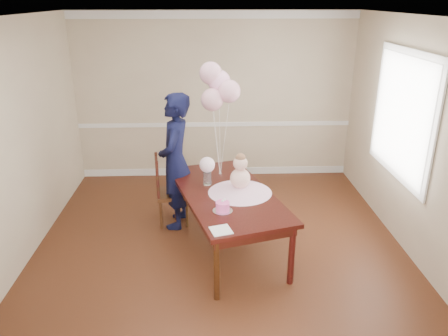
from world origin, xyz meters
TOP-DOWN VIEW (x-y plane):
  - floor at (0.00, 0.00)m, footprint 4.50×5.00m
  - ceiling at (0.00, 0.00)m, footprint 4.50×5.00m
  - wall_back at (0.00, 2.50)m, footprint 4.50×0.02m
  - wall_front at (0.00, -2.50)m, footprint 4.50×0.02m
  - wall_left at (-2.25, 0.00)m, footprint 0.02×5.00m
  - wall_right at (2.25, 0.00)m, footprint 0.02×5.00m
  - chair_rail_trim at (0.00, 2.49)m, footprint 4.50×0.02m
  - crown_molding at (0.00, 2.49)m, footprint 4.50×0.02m
  - baseboard_trim at (0.00, 2.49)m, footprint 4.50×0.02m
  - window_frame at (2.23, 0.50)m, footprint 0.02×1.66m
  - window_blinds at (2.21, 0.50)m, footprint 0.01×1.50m
  - dining_table_top at (0.08, 0.12)m, footprint 1.50×2.17m
  - table_apron at (0.08, 0.12)m, footprint 1.38×2.05m
  - table_leg_fl at (-0.06, -0.87)m, footprint 0.09×0.09m
  - table_leg_fr at (0.73, -0.64)m, footprint 0.09×0.09m
  - table_leg_bl at (-0.57, 0.88)m, footprint 0.09×0.09m
  - table_leg_br at (0.23, 1.11)m, footprint 0.09×0.09m
  - baby_skirt at (0.24, 0.12)m, footprint 0.93×0.93m
  - baby_torso at (0.24, 0.12)m, footprint 0.24×0.24m
  - baby_head at (0.24, 0.12)m, footprint 0.17×0.17m
  - baby_hair at (0.24, 0.12)m, footprint 0.12×0.12m
  - cake_platter at (0.02, -0.36)m, footprint 0.27×0.27m
  - birthday_cake at (0.02, -0.36)m, footprint 0.18×0.18m
  - cake_flower_a at (0.02, -0.36)m, footprint 0.03×0.03m
  - cake_flower_b at (0.04, -0.33)m, footprint 0.03×0.03m
  - rose_vase_near at (-0.14, 0.37)m, footprint 0.12×0.12m
  - roses_near at (-0.14, 0.37)m, footprint 0.19×0.19m
  - napkin at (-0.02, -0.78)m, footprint 0.24×0.24m
  - balloon_weight at (0.03, 0.67)m, footprint 0.05×0.05m
  - balloon_a at (-0.07, 0.64)m, footprint 0.28×0.28m
  - balloon_b at (0.14, 0.65)m, footprint 0.28×0.28m
  - balloon_c at (0.02, 0.77)m, footprint 0.28×0.28m
  - balloon_d at (-0.08, 0.76)m, footprint 0.28×0.28m
  - balloon_ribbon_a at (-0.02, 0.66)m, footprint 0.09×0.03m
  - balloon_ribbon_b at (0.08, 0.66)m, footprint 0.11×0.02m
  - balloon_ribbon_c at (0.02, 0.72)m, footprint 0.01×0.10m
  - balloon_ribbon_d at (-0.03, 0.72)m, footprint 0.11×0.08m
  - dining_chair_seat at (-0.61, 0.80)m, footprint 0.47×0.47m
  - chair_leg_fl at (-0.76, 0.60)m, footprint 0.04×0.04m
  - chair_leg_fr at (-0.42, 0.65)m, footprint 0.04×0.04m
  - chair_leg_bl at (-0.80, 0.94)m, footprint 0.04×0.04m
  - chair_leg_br at (-0.46, 0.99)m, footprint 0.04×0.04m
  - chair_back_post_l at (-0.77, 0.60)m, footprint 0.04×0.04m
  - chair_back_post_r at (-0.82, 0.94)m, footprint 0.04×0.04m
  - chair_slat_low at (-0.80, 0.77)m, footprint 0.08×0.38m
  - chair_slat_mid at (-0.80, 0.77)m, footprint 0.08×0.38m
  - chair_slat_top at (-0.80, 0.77)m, footprint 0.08×0.38m
  - woman at (-0.55, 0.75)m, footprint 0.52×0.70m

SIDE VIEW (x-z plane):
  - floor at x=0.00m, z-range 0.00..0.00m
  - baseboard_trim at x=0.00m, z-range 0.00..0.12m
  - chair_leg_fl at x=-0.76m, z-range 0.00..0.41m
  - chair_leg_fr at x=-0.42m, z-range 0.00..0.41m
  - chair_leg_bl at x=-0.80m, z-range 0.00..0.41m
  - chair_leg_br at x=-0.46m, z-range 0.00..0.41m
  - table_leg_fl at x=-0.06m, z-range 0.00..0.69m
  - table_leg_fr at x=0.73m, z-range 0.00..0.69m
  - table_leg_bl at x=-0.57m, z-range 0.00..0.69m
  - table_leg_br at x=0.23m, z-range 0.00..0.69m
  - dining_chair_seat at x=-0.61m, z-range 0.40..0.45m
  - chair_slat_low at x=-0.80m, z-range 0.56..0.61m
  - table_apron at x=0.08m, z-range 0.59..0.69m
  - chair_back_post_l at x=-0.77m, z-range 0.43..0.96m
  - chair_back_post_r at x=-0.82m, z-range 0.43..0.96m
  - dining_table_top at x=0.08m, z-range 0.69..0.74m
  - chair_slat_mid at x=-0.80m, z-range 0.71..0.76m
  - cake_platter at x=0.02m, z-range 0.74..0.75m
  - napkin at x=-0.02m, z-range 0.74..0.75m
  - balloon_weight at x=0.03m, z-range 0.74..0.76m
  - baby_skirt at x=0.24m, z-range 0.74..0.84m
  - birthday_cake at x=0.02m, z-range 0.75..0.85m
  - rose_vase_near at x=-0.14m, z-range 0.74..0.90m
  - cake_flower_a at x=0.02m, z-range 0.85..0.88m
  - cake_flower_b at x=0.04m, z-range 0.85..0.88m
  - chair_slat_top at x=-0.80m, z-range 0.87..0.91m
  - woman at x=-0.55m, z-range 0.00..1.79m
  - chair_rail_trim at x=0.00m, z-range 0.86..0.94m
  - baby_torso at x=0.24m, z-range 0.80..1.04m
  - roses_near at x=-0.14m, z-range 0.90..1.09m
  - baby_head at x=0.24m, z-range 1.02..1.19m
  - baby_hair at x=0.24m, z-range 1.11..1.22m
  - balloon_ribbon_a at x=-0.02m, z-range 0.75..1.58m
  - balloon_ribbon_b at x=0.08m, z-range 0.75..1.68m
  - balloon_ribbon_c at x=0.02m, z-range 0.75..1.78m
  - balloon_ribbon_d at x=-0.03m, z-range 0.75..1.87m
  - wall_back at x=0.00m, z-range 0.00..2.70m
  - wall_front at x=0.00m, z-range 0.00..2.70m
  - wall_left at x=-2.25m, z-range 0.00..2.70m
  - wall_right at x=2.25m, z-range 0.00..2.70m
  - window_frame at x=2.23m, z-range 0.77..2.33m
  - window_blinds at x=2.21m, z-range 0.85..2.25m
  - balloon_a at x=-0.07m, z-range 1.59..1.87m
  - balloon_b at x=0.14m, z-range 1.69..1.96m
  - balloon_c at x=0.02m, z-range 1.79..2.06m
  - balloon_d at x=-0.08m, z-range 1.89..2.16m
  - crown_molding at x=0.00m, z-range 2.57..2.69m
  - ceiling at x=0.00m, z-range 2.69..2.71m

